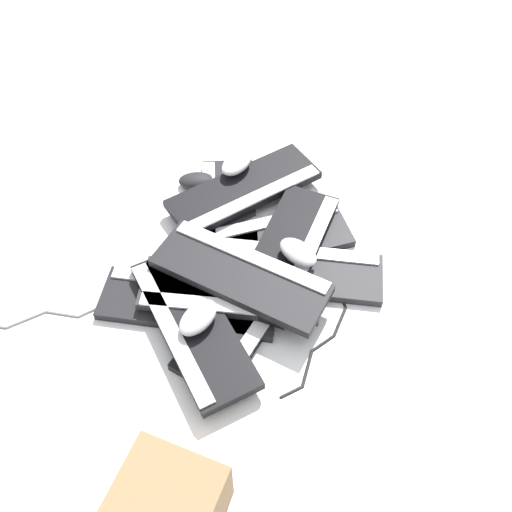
% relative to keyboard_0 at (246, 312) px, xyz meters
% --- Properties ---
extents(ground_plane, '(3.20, 3.20, 0.00)m').
position_rel_keyboard_0_xyz_m(ground_plane, '(-0.08, 0.08, -0.01)').
color(ground_plane, white).
extents(keyboard_0, '(0.44, 0.38, 0.03)m').
position_rel_keyboard_0_xyz_m(keyboard_0, '(0.00, 0.00, 0.00)').
color(keyboard_0, black).
rests_on(keyboard_0, ground).
extents(keyboard_1, '(0.25, 0.46, 0.03)m').
position_rel_keyboard_0_xyz_m(keyboard_1, '(-0.11, 0.14, 0.00)').
color(keyboard_1, '#232326').
rests_on(keyboard_1, ground).
extents(keyboard_2, '(0.23, 0.46, 0.03)m').
position_rel_keyboard_0_xyz_m(keyboard_2, '(-0.22, 0.08, 0.00)').
color(keyboard_2, '#232326').
rests_on(keyboard_2, ground).
extents(keyboard_3, '(0.45, 0.17, 0.03)m').
position_rel_keyboard_0_xyz_m(keyboard_3, '(-0.32, -0.02, 0.00)').
color(keyboard_3, black).
rests_on(keyboard_3, ground).
extents(keyboard_4, '(0.25, 0.46, 0.03)m').
position_rel_keyboard_0_xyz_m(keyboard_4, '(-0.04, -0.14, 0.00)').
color(keyboard_4, black).
rests_on(keyboard_4, ground).
extents(keyboard_5, '(0.46, 0.34, 0.03)m').
position_rel_keyboard_0_xyz_m(keyboard_5, '(-0.16, 0.12, 0.03)').
color(keyboard_5, black).
rests_on(keyboard_5, keyboard_2).
extents(keyboard_6, '(0.34, 0.46, 0.03)m').
position_rel_keyboard_0_xyz_m(keyboard_6, '(-0.39, 0.03, 0.03)').
color(keyboard_6, black).
rests_on(keyboard_6, keyboard_3).
extents(keyboard_7, '(0.46, 0.30, 0.03)m').
position_rel_keyboard_0_xyz_m(keyboard_7, '(0.04, -0.13, 0.03)').
color(keyboard_7, black).
rests_on(keyboard_7, keyboard_4).
extents(keyboard_8, '(0.24, 0.46, 0.03)m').
position_rel_keyboard_0_xyz_m(keyboard_8, '(-0.05, -0.04, 0.03)').
color(keyboard_8, '#232326').
rests_on(keyboard_8, keyboard_0).
extents(keyboard_9, '(0.37, 0.45, 0.03)m').
position_rel_keyboard_0_xyz_m(keyboard_9, '(-0.07, -0.01, 0.06)').
color(keyboard_9, black).
rests_on(keyboard_9, keyboard_8).
extents(mouse_0, '(0.13, 0.12, 0.04)m').
position_rel_keyboard_0_xyz_m(mouse_0, '(-0.46, 0.01, 0.07)').
color(mouse_0, silver).
rests_on(mouse_0, keyboard_6).
extents(mouse_1, '(0.13, 0.12, 0.04)m').
position_rel_keyboard_0_xyz_m(mouse_1, '(-0.12, 0.14, 0.07)').
color(mouse_1, '#B7B7BC').
rests_on(mouse_1, keyboard_5).
extents(mouse_2, '(0.08, 0.12, 0.04)m').
position_rel_keyboard_0_xyz_m(mouse_2, '(-0.46, -0.10, 0.01)').
color(mouse_2, black).
rests_on(mouse_2, ground).
extents(mouse_3, '(0.13, 0.12, 0.04)m').
position_rel_keyboard_0_xyz_m(mouse_3, '(0.05, -0.11, 0.07)').
color(mouse_3, '#B7B7BC').
rests_on(mouse_3, keyboard_7).
extents(cable_0, '(0.37, 0.20, 0.01)m').
position_rel_keyboard_0_xyz_m(cable_0, '(0.02, 0.16, -0.01)').
color(cable_0, black).
rests_on(cable_0, ground).
extents(cable_1, '(0.14, 0.46, 0.01)m').
position_rel_keyboard_0_xyz_m(cable_1, '(-0.06, -0.57, -0.01)').
color(cable_1, '#59595B').
rests_on(cable_1, ground).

